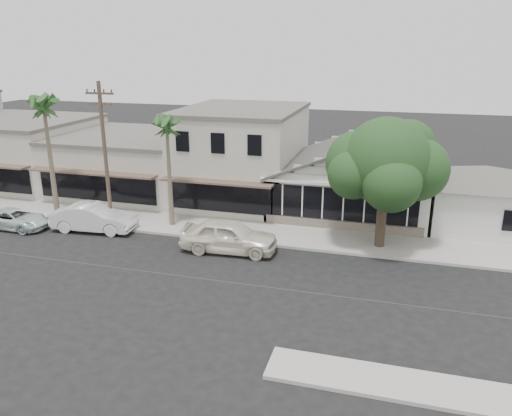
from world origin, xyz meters
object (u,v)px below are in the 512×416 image
(utility_pole, at_px, (105,153))
(car_0, at_px, (229,236))
(car_1, at_px, (94,218))
(car_2, at_px, (16,219))
(shade_tree, at_px, (385,163))

(utility_pole, distance_m, car_0, 9.27)
(car_1, relative_size, car_2, 1.17)
(utility_pole, height_order, car_1, utility_pole)
(utility_pole, bearing_deg, car_1, -137.04)
(utility_pole, distance_m, shade_tree, 16.33)
(car_0, bearing_deg, car_1, 81.56)
(car_1, height_order, car_2, car_1)
(car_1, height_order, shade_tree, shade_tree)
(utility_pole, bearing_deg, shade_tree, 5.03)
(car_1, relative_size, shade_tree, 0.69)
(utility_pole, xyz_separation_m, shade_tree, (16.27, 1.43, 0.08))
(car_2, distance_m, shade_tree, 22.65)
(car_1, xyz_separation_m, car_2, (-5.00, -0.92, -0.24))
(car_2, height_order, shade_tree, shade_tree)
(utility_pole, relative_size, car_1, 1.75)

